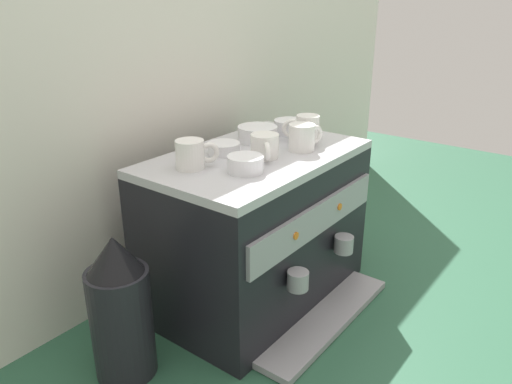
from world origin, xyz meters
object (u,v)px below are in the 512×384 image
Objects in this scene: milk_pitcher at (322,223)px; espresso_machine at (257,229)px; ceramic_cup_0 at (192,154)px; ceramic_cup_3 at (265,146)px; ceramic_cup_1 at (303,137)px; ceramic_bowl_0 at (258,134)px; ceramic_bowl_3 at (245,164)px; coffee_grinder at (120,310)px; ceramic_bowl_1 at (224,148)px; ceramic_bowl_2 at (289,127)px; ceramic_cup_2 at (306,129)px.

espresso_machine is at bearing -177.01° from milk_pitcher.
ceramic_cup_0 is 0.76m from milk_pitcher.
ceramic_cup_1 is at bearing -18.58° from ceramic_cup_3.
ceramic_bowl_0 reaches higher than ceramic_bowl_3.
ceramic_cup_3 is (-0.01, -0.04, 0.26)m from espresso_machine.
espresso_machine is 0.47m from coffee_grinder.
ceramic_cup_0 reaches higher than ceramic_bowl_1.
ceramic_cup_1 is 0.24m from ceramic_bowl_3.
ceramic_bowl_3 is at bearing -63.23° from ceramic_cup_0.
ceramic_cup_3 is 0.82× the size of ceramic_bowl_0.
ceramic_cup_0 reaches higher than coffee_grinder.
espresso_machine is 0.46m from milk_pitcher.
ceramic_cup_0 is 0.86× the size of ceramic_bowl_0.
ceramic_bowl_3 is at bearing -149.09° from ceramic_bowl_0.
ceramic_bowl_1 reaches higher than coffee_grinder.
ceramic_cup_1 is 0.23m from ceramic_bowl_1.
ceramic_cup_0 is 1.06× the size of ceramic_bowl_2.
milk_pitcher is (0.33, -0.06, -0.41)m from ceramic_bowl_0.
milk_pitcher is at bearing -2.00° from coffee_grinder.
ceramic_bowl_3 is (-0.37, -0.11, -0.00)m from ceramic_bowl_2.
ceramic_bowl_3 is 0.46m from coffee_grinder.
ceramic_cup_3 is at bearing -71.79° from ceramic_bowl_1.
ceramic_bowl_2 reaches higher than ceramic_bowl_3.
ceramic_cup_1 is 1.14× the size of ceramic_cup_2.
ceramic_bowl_1 is at bearing 3.27° from coffee_grinder.
ceramic_cup_0 is (-0.20, 0.06, 0.27)m from espresso_machine.
ceramic_bowl_2 is (0.29, -0.03, 0.01)m from ceramic_bowl_1.
coffee_grinder is (-0.41, -0.02, -0.30)m from ceramic_bowl_1.
espresso_machine is at bearing -168.15° from ceramic_bowl_2.
ceramic_cup_3 is (-0.20, 0.00, -0.01)m from ceramic_cup_2.
milk_pitcher is (0.43, 0.02, -0.15)m from espresso_machine.
ceramic_cup_3 is 0.26m from ceramic_bowl_2.
ceramic_cup_3 is at bearing -28.32° from ceramic_cup_0.
ceramic_bowl_2 is at bearing 19.13° from ceramic_cup_3.
ceramic_bowl_3 is at bearing -154.37° from espresso_machine.
ceramic_bowl_3 is at bearing -175.96° from ceramic_cup_2.
ceramic_bowl_3 is (-0.13, -0.06, 0.25)m from espresso_machine.
ceramic_bowl_2 reaches higher than ceramic_bowl_1.
coffee_grinder is at bearing 179.61° from ceramic_bowl_2.
ceramic_cup_0 is at bearing -173.32° from ceramic_bowl_1.
ceramic_cup_0 is 0.15m from ceramic_bowl_1.
ceramic_cup_2 is 0.15m from ceramic_bowl_0.
ceramic_cup_2 reaches higher than ceramic_bowl_0.
ceramic_cup_0 is at bearing 155.47° from ceramic_cup_1.
coffee_grinder is 0.90m from milk_pitcher.
ceramic_bowl_0 is 0.65m from coffee_grinder.
milk_pitcher is (0.63, -0.04, -0.42)m from ceramic_cup_0.
ceramic_cup_2 is 0.74m from coffee_grinder.
ceramic_bowl_2 is 1.05× the size of ceramic_bowl_3.
ceramic_cup_0 reaches higher than ceramic_cup_3.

